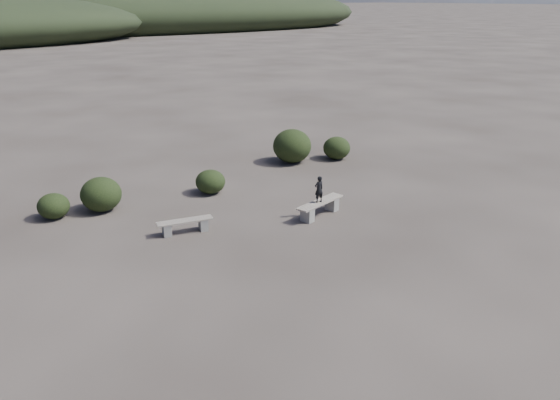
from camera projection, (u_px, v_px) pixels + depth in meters
ground at (343, 288)px, 13.27m from camera, size 1200.00×1200.00×0.00m
bench_left at (185, 225)px, 16.29m from camera, size 1.70×0.68×0.42m
bench_right at (320, 207)px, 17.58m from camera, size 2.00×0.87×0.49m
seated_person at (319, 189)px, 17.30m from camera, size 0.33×0.22×0.87m
shrub_a at (53, 206)px, 17.35m from camera, size 1.00×1.00×0.82m
shrub_b at (101, 194)px, 17.92m from camera, size 1.33×1.33×1.14m
shrub_c at (210, 182)px, 19.58m from camera, size 1.07×1.07×0.86m
shrub_d at (292, 146)px, 23.17m from camera, size 1.64×1.64×1.43m
shrub_e at (337, 148)px, 23.73m from camera, size 1.18×1.18×0.98m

